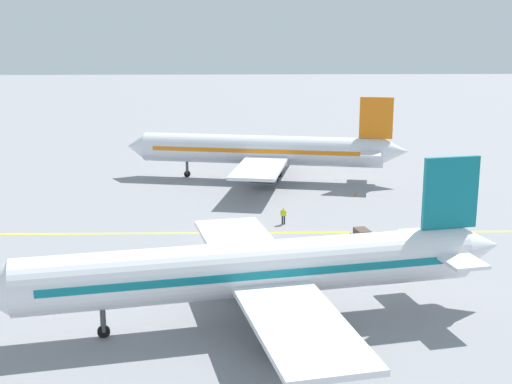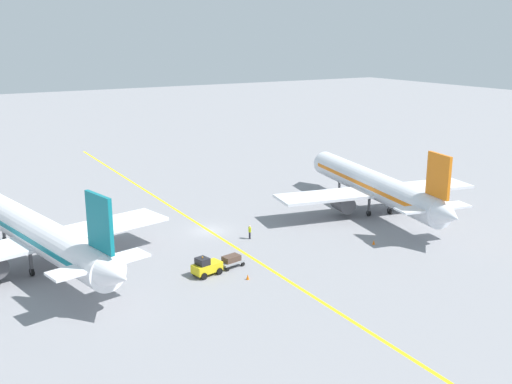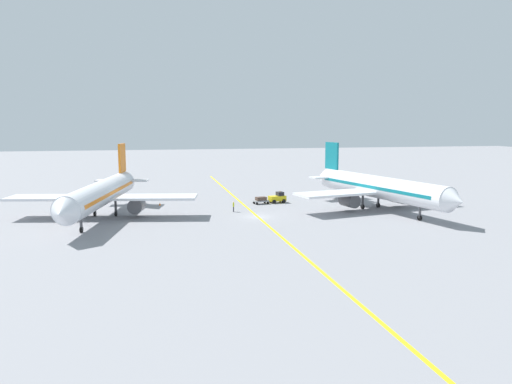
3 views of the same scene
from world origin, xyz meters
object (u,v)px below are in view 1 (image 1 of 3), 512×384
Objects in this scene: airplane_at_gate at (258,269)px; baggage_cart_trailing at (362,234)px; baggage_tug_white at (376,244)px; airplane_adjacent_stand at (265,151)px; traffic_cone_near_nose at (356,194)px; ground_crew_worker at (283,215)px; traffic_cone_mid_apron at (404,240)px.

airplane_at_gate is 12.49× the size of baggage_cart_trailing.
airplane_adjacent_stand is at bearing 15.98° from baggage_tug_white.
ground_crew_worker is at bearing 141.53° from traffic_cone_near_nose.
ground_crew_worker is at bearing -177.03° from airplane_adjacent_stand.
airplane_adjacent_stand is at bearing 49.02° from traffic_cone_near_nose.
airplane_at_gate reaches higher than baggage_cart_trailing.
baggage_cart_trailing is (-26.21, -7.78, -2.95)m from airplane_adjacent_stand.
ground_crew_worker is 12.22m from traffic_cone_mid_apron.
baggage_tug_white is at bearing -141.61° from ground_crew_worker.
airplane_at_gate is at bearing 172.11° from ground_crew_worker.
baggage_cart_trailing is 17.62m from traffic_cone_near_nose.
baggage_cart_trailing reaches higher than traffic_cone_near_nose.
baggage_cart_trailing is 5.14× the size of traffic_cone_near_nose.
baggage_tug_white is 4.38m from traffic_cone_mid_apron.
traffic_cone_near_nose is 17.70m from traffic_cone_mid_apron.
baggage_tug_white is at bearing -168.50° from baggage_cart_trailing.
traffic_cone_near_nose is 1.00× the size of traffic_cone_mid_apron.
traffic_cone_near_nose is (11.37, -9.03, -0.63)m from ground_crew_worker.
baggage_tug_white is (13.95, -10.61, -2.81)m from airplane_at_gate.
airplane_adjacent_stand is 64.32× the size of traffic_cone_mid_apron.
baggage_cart_trailing is 3.77m from traffic_cone_mid_apron.
baggage_cart_trailing is 1.68× the size of ground_crew_worker.
traffic_cone_mid_apron is at bearing -156.43° from airplane_adjacent_stand.
baggage_tug_white reaches higher than ground_crew_worker.
ground_crew_worker is 3.05× the size of traffic_cone_mid_apron.
airplane_adjacent_stand is 21.06× the size of ground_crew_worker.
traffic_cone_near_nose is (34.64, -12.26, -3.43)m from airplane_at_gate.
ground_crew_worker is at bearing -7.89° from airplane_at_gate.
baggage_tug_white is 20.77m from traffic_cone_near_nose.
baggage_cart_trailing is at bearing -30.09° from airplane_at_gate.
airplane_at_gate reaches higher than ground_crew_worker.
baggage_tug_white is (-29.44, -8.43, -2.81)m from airplane_adjacent_stand.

